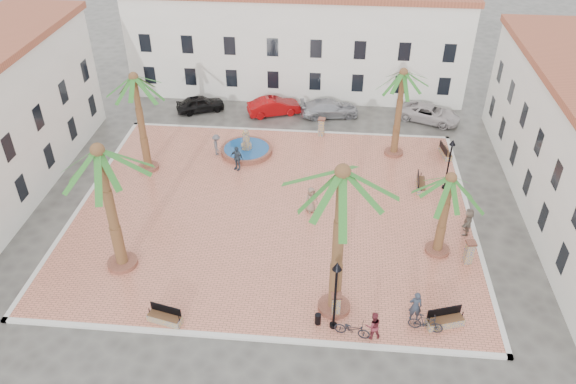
% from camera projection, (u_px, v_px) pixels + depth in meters
% --- Properties ---
extents(ground, '(120.00, 120.00, 0.00)m').
position_uv_depth(ground, '(273.00, 211.00, 37.63)').
color(ground, '#56544F').
rests_on(ground, ground).
extents(plaza, '(26.00, 22.00, 0.15)m').
position_uv_depth(plaza, '(273.00, 210.00, 37.59)').
color(plaza, '#E07E63').
rests_on(plaza, ground).
extents(kerb_n, '(26.30, 0.30, 0.16)m').
position_uv_depth(kerb_n, '(288.00, 131.00, 46.58)').
color(kerb_n, silver).
rests_on(kerb_n, ground).
extents(kerb_s, '(26.30, 0.30, 0.16)m').
position_uv_depth(kerb_s, '(249.00, 338.00, 28.59)').
color(kerb_s, silver).
rests_on(kerb_s, ground).
extents(kerb_e, '(0.30, 22.30, 0.16)m').
position_uv_depth(kerb_e, '(471.00, 221.00, 36.60)').
color(kerb_e, silver).
rests_on(kerb_e, ground).
extents(kerb_w, '(0.30, 22.30, 0.16)m').
position_uv_depth(kerb_w, '(86.00, 199.00, 38.58)').
color(kerb_w, silver).
rests_on(kerb_w, ground).
extents(building_north, '(30.40, 7.40, 9.50)m').
position_uv_depth(building_north, '(297.00, 39.00, 51.26)').
color(building_north, white).
rests_on(building_north, ground).
extents(fountain, '(3.97, 3.97, 2.05)m').
position_uv_depth(fountain, '(247.00, 149.00, 43.47)').
color(fountain, brown).
rests_on(fountain, plaza).
extents(palm_nw, '(4.93, 4.93, 7.59)m').
position_uv_depth(palm_nw, '(135.00, 88.00, 38.07)').
color(palm_nw, brown).
rests_on(palm_nw, plaza).
extents(palm_sw, '(5.70, 5.70, 8.20)m').
position_uv_depth(palm_sw, '(101.00, 166.00, 29.12)').
color(palm_sw, brown).
rests_on(palm_sw, plaza).
extents(palm_s, '(5.66, 5.66, 9.10)m').
position_uv_depth(palm_s, '(342.00, 189.00, 25.77)').
color(palm_s, brown).
rests_on(palm_s, plaza).
extents(palm_e, '(4.77, 4.77, 5.64)m').
position_uv_depth(palm_e, '(449.00, 189.00, 31.42)').
color(palm_e, brown).
rests_on(palm_e, plaza).
extents(palm_ne, '(4.59, 4.59, 7.00)m').
position_uv_depth(palm_ne, '(402.00, 82.00, 40.12)').
color(palm_ne, brown).
rests_on(palm_ne, plaza).
extents(bench_s, '(1.93, 0.98, 0.98)m').
position_uv_depth(bench_s, '(165.00, 318.00, 29.24)').
color(bench_s, gray).
rests_on(bench_s, plaza).
extents(bench_se, '(2.08, 1.20, 1.05)m').
position_uv_depth(bench_se, '(445.00, 321.00, 29.04)').
color(bench_se, gray).
rests_on(bench_se, plaza).
extents(bench_e, '(0.73, 1.97, 1.02)m').
position_uv_depth(bench_e, '(421.00, 185.00, 39.38)').
color(bench_e, gray).
rests_on(bench_e, plaza).
extents(bench_ne, '(0.85, 1.84, 0.93)m').
position_uv_depth(bench_ne, '(445.00, 153.00, 43.07)').
color(bench_ne, gray).
rests_on(bench_ne, plaza).
extents(lamppost_s, '(0.48, 0.48, 4.44)m').
position_uv_depth(lamppost_s, '(336.00, 284.00, 27.42)').
color(lamppost_s, black).
rests_on(lamppost_s, plaza).
extents(lamppost_e, '(0.42, 0.42, 3.90)m').
position_uv_depth(lamppost_e, '(450.00, 156.00, 38.08)').
color(lamppost_e, black).
rests_on(lamppost_e, plaza).
extents(bollard_se, '(0.60, 0.60, 1.51)m').
position_uv_depth(bollard_se, '(336.00, 305.00, 29.33)').
color(bollard_se, gray).
rests_on(bollard_se, plaza).
extents(bollard_n, '(0.65, 0.65, 1.56)m').
position_uv_depth(bollard_n, '(321.00, 127.00, 45.38)').
color(bollard_n, gray).
rests_on(bollard_n, plaza).
extents(bollard_e, '(0.62, 0.62, 1.54)m').
position_uv_depth(bollard_e, '(469.00, 252.00, 32.74)').
color(bollard_e, gray).
rests_on(bollard_e, plaza).
extents(litter_bin, '(0.33, 0.33, 0.64)m').
position_uv_depth(litter_bin, '(318.00, 319.00, 29.12)').
color(litter_bin, black).
rests_on(litter_bin, plaza).
extents(cyclist_a, '(0.69, 0.46, 1.89)m').
position_uv_depth(cyclist_a, '(415.00, 306.00, 29.02)').
color(cyclist_a, '#2B3442').
rests_on(cyclist_a, plaza).
extents(bicycle_a, '(1.94, 1.01, 0.97)m').
position_uv_depth(bicycle_a, '(352.00, 329.00, 28.37)').
color(bicycle_a, black).
rests_on(bicycle_a, plaza).
extents(cyclist_b, '(0.93, 0.80, 1.67)m').
position_uv_depth(cyclist_b, '(373.00, 325.00, 28.09)').
color(cyclist_b, maroon).
rests_on(cyclist_b, plaza).
extents(bicycle_b, '(1.86, 0.86, 1.08)m').
position_uv_depth(bicycle_b, '(426.00, 323.00, 28.61)').
color(bicycle_b, black).
rests_on(bicycle_b, plaza).
extents(pedestrian_fountain_a, '(1.07, 0.98, 1.84)m').
position_uv_depth(pedestrian_fountain_a, '(311.00, 200.00, 36.84)').
color(pedestrian_fountain_a, '#826A57').
rests_on(pedestrian_fountain_a, plaza).
extents(pedestrian_fountain_b, '(1.22, 0.93, 1.92)m').
position_uv_depth(pedestrian_fountain_b, '(237.00, 158.00, 41.10)').
color(pedestrian_fountain_b, '#2F4051').
rests_on(pedestrian_fountain_b, plaza).
extents(pedestrian_north, '(0.93, 1.23, 1.70)m').
position_uv_depth(pedestrian_north, '(217.00, 145.00, 42.91)').
color(pedestrian_north, '#555459').
rests_on(pedestrian_north, plaza).
extents(pedestrian_east, '(1.07, 1.82, 1.87)m').
position_uv_depth(pedestrian_east, '(468.00, 221.00, 34.92)').
color(pedestrian_east, '#796A5C').
rests_on(pedestrian_east, plaza).
extents(car_black, '(4.50, 3.19, 1.42)m').
position_uv_depth(car_black, '(200.00, 104.00, 49.41)').
color(car_black, black).
rests_on(car_black, ground).
extents(car_red, '(4.87, 3.08, 1.52)m').
position_uv_depth(car_red, '(274.00, 106.00, 48.87)').
color(car_red, '#9A080A').
rests_on(car_red, ground).
extents(car_silver, '(5.29, 2.90, 1.45)m').
position_uv_depth(car_silver, '(330.00, 108.00, 48.63)').
color(car_silver, '#A5A6AD').
rests_on(car_silver, ground).
extents(car_white, '(5.58, 4.07, 1.41)m').
position_uv_depth(car_white, '(430.00, 113.00, 47.88)').
color(car_white, beige).
rests_on(car_white, ground).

